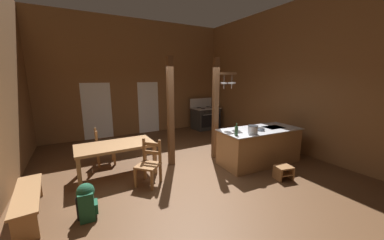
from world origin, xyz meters
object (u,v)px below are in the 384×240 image
kitchen_island (259,146)px  stockpot_on_counter (253,130)px  stove_range (205,118)px  ladderback_chair_near_window (103,147)px  bottle_tall_on_counter (236,131)px  step_stool (284,171)px  mixing_bowl_on_counter (261,129)px  backpack (86,200)px  bench_along_left_wall (28,200)px  ladderback_chair_by_post (149,163)px  dining_table (116,148)px

kitchen_island → stockpot_on_counter: bearing=-153.4°
stove_range → ladderback_chair_near_window: size_ratio=1.39×
bottle_tall_on_counter → stove_range: bearing=66.6°
kitchen_island → step_stool: size_ratio=5.35×
stove_range → mixing_bowl_on_counter: 4.19m
kitchen_island → step_stool: bearing=-102.7°
stove_range → backpack: (-4.97, -4.24, -0.17)m
mixing_bowl_on_counter → bottle_tall_on_counter: 0.84m
bench_along_left_wall → ladderback_chair_by_post: bearing=3.9°
backpack → bottle_tall_on_counter: 3.28m
step_stool → ladderback_chair_near_window: ladderback_chair_near_window is taller
stove_range → bench_along_left_wall: stove_range is taller
ladderback_chair_by_post → mixing_bowl_on_counter: bearing=-8.8°
bench_along_left_wall → backpack: backpack is taller
stockpot_on_counter → backpack: bearing=-179.2°
backpack → mixing_bowl_on_counter: mixing_bowl_on_counter is taller
bench_along_left_wall → step_stool: bearing=-13.3°
kitchen_island → stockpot_on_counter: (-0.52, -0.26, 0.56)m
step_stool → dining_table: dining_table is taller
step_stool → bench_along_left_wall: bench_along_left_wall is taller
stockpot_on_counter → mixing_bowl_on_counter: size_ratio=1.62×
ladderback_chair_by_post → stove_range: bearing=44.2°
ladderback_chair_by_post → backpack: size_ratio=1.59×
backpack → stockpot_on_counter: 3.69m
step_stool → bottle_tall_on_counter: (-0.73, 0.79, 0.86)m
ladderback_chair_near_window → dining_table: bearing=-76.8°
stockpot_on_counter → kitchen_island: bearing=26.6°
backpack → stockpot_on_counter: stockpot_on_counter is taller
ladderback_chair_near_window → ladderback_chair_by_post: bearing=-65.6°
backpack → ladderback_chair_by_post: bearing=26.6°
dining_table → ladderback_chair_by_post: 0.97m
backpack → bottle_tall_on_counter: bottle_tall_on_counter is taller
kitchen_island → mixing_bowl_on_counter: 0.53m
stockpot_on_counter → ladderback_chair_near_window: bearing=145.1°
step_stool → mixing_bowl_on_counter: (0.10, 0.83, 0.78)m
step_stool → mixing_bowl_on_counter: size_ratio=2.15×
step_stool → kitchen_island: bearing=77.3°
dining_table → step_stool: bearing=-32.4°
step_stool → bench_along_left_wall: size_ratio=0.29×
kitchen_island → ladderback_chair_by_post: ladderback_chair_by_post is taller
stockpot_on_counter → bottle_tall_on_counter: bottle_tall_on_counter is taller
kitchen_island → stove_range: 4.01m
kitchen_island → stove_range: stove_range is taller
ladderback_chair_near_window → step_stool: bearing=-40.0°
ladderback_chair_near_window → ladderback_chair_by_post: size_ratio=1.00×
ladderback_chair_by_post → bench_along_left_wall: size_ratio=0.66×
stockpot_on_counter → bottle_tall_on_counter: bearing=167.4°
kitchen_island → ladderback_chair_by_post: (-2.90, 0.31, -0.01)m
step_stool → bottle_tall_on_counter: size_ratio=1.47×
kitchen_island → bench_along_left_wall: 4.98m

